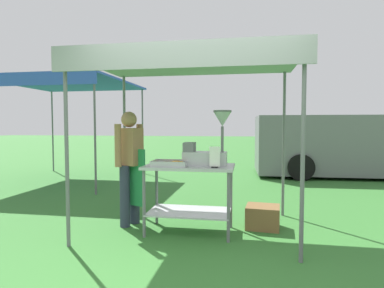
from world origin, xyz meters
TOP-DOWN VIEW (x-y plane):
  - ground_plane at (0.00, 6.00)m, footprint 70.00×70.00m
  - stall_canopy at (-0.21, 1.32)m, footprint 2.81×1.98m
  - donut_cart at (-0.21, 1.22)m, footprint 1.16×0.68m
  - donut_tray at (-0.43, 1.10)m, footprint 0.45×0.32m
  - donut_fryer at (0.04, 1.23)m, footprint 0.62×0.28m
  - menu_sign at (0.15, 1.02)m, footprint 0.13×0.05m
  - vendor at (-1.09, 1.39)m, footprint 0.46×0.53m
  - supply_crate at (0.76, 1.57)m, footprint 0.49×0.44m
  - van_grey at (3.64, 6.72)m, footprint 5.70×2.24m
  - neighbour_tent at (-3.98, 4.67)m, footprint 3.12×3.22m

SIDE VIEW (x-z plane):
  - ground_plane at x=0.00m, z-range 0.00..0.00m
  - supply_crate at x=0.76m, z-range 0.00..0.31m
  - donut_cart at x=-0.21m, z-range 0.21..1.10m
  - van_grey at x=3.64m, z-range 0.03..1.72m
  - vendor at x=-1.09m, z-range 0.10..1.71m
  - donut_tray at x=-0.43m, z-range 0.88..0.96m
  - menu_sign at x=0.15m, z-range 0.87..1.14m
  - donut_fryer at x=0.04m, z-range 0.77..1.48m
  - stall_canopy at x=-0.21m, z-range 1.05..3.34m
  - neighbour_tent at x=-3.98m, z-range 1.19..3.71m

